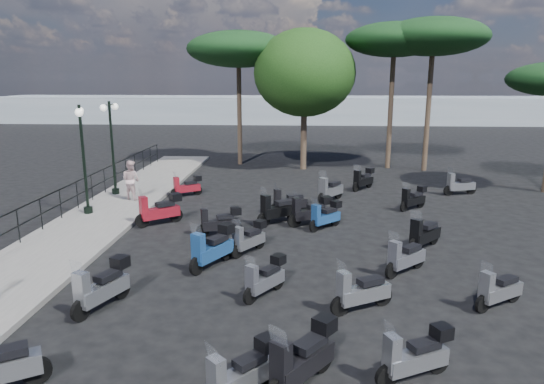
# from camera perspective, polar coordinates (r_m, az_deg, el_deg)

# --- Properties ---
(ground) EXTENTS (120.00, 120.00, 0.00)m
(ground) POSITION_cam_1_polar(r_m,az_deg,el_deg) (14.26, -0.78, -8.13)
(ground) COLOR black
(ground) RESTS_ON ground
(sidewalk) EXTENTS (3.00, 30.00, 0.15)m
(sidewalk) POSITION_cam_1_polar(r_m,az_deg,el_deg) (18.60, -20.52, -3.60)
(sidewalk) COLOR slate
(sidewalk) RESTS_ON ground
(railing) EXTENTS (0.04, 26.04, 1.10)m
(railing) POSITION_cam_1_polar(r_m,az_deg,el_deg) (18.78, -24.60, -1.21)
(railing) COLOR black
(railing) RESTS_ON sidewalk
(lamp_post_1) EXTENTS (0.65, 1.14, 4.10)m
(lamp_post_1) POSITION_cam_1_polar(r_m,az_deg,el_deg) (19.43, -21.34, 4.35)
(lamp_post_1) COLOR black
(lamp_post_1) RESTS_ON sidewalk
(lamp_post_2) EXTENTS (0.43, 1.19, 4.08)m
(lamp_post_2) POSITION_cam_1_polar(r_m,az_deg,el_deg) (22.35, -18.31, 5.61)
(lamp_post_2) COLOR black
(lamp_post_2) RESTS_ON sidewalk
(pedestrian_far) EXTENTS (0.99, 0.89, 1.68)m
(pedestrian_far) POSITION_cam_1_polar(r_m,az_deg,el_deg) (21.37, -16.26, 1.37)
(pedestrian_far) COLOR beige
(pedestrian_far) RESTS_ON sidewalk
(scooter_2) EXTENTS (0.91, 1.67, 1.41)m
(scooter_2) POSITION_cam_1_polar(r_m,az_deg,el_deg) (11.98, -19.38, -10.52)
(scooter_2) COLOR black
(scooter_2) RESTS_ON ground
(scooter_3) EXTENTS (1.52, 1.25, 1.43)m
(scooter_3) POSITION_cam_1_polar(r_m,az_deg,el_deg) (17.98, -13.10, -2.11)
(scooter_3) COLOR black
(scooter_3) RESTS_ON ground
(scooter_4) EXTENTS (1.52, 0.76, 1.25)m
(scooter_4) POSITION_cam_1_polar(r_m,az_deg,el_deg) (16.40, -6.17, -3.57)
(scooter_4) COLOR black
(scooter_4) RESTS_ON ground
(scooter_5) EXTENTS (1.30, 0.96, 1.18)m
(scooter_5) POSITION_cam_1_polar(r_m,az_deg,el_deg) (22.05, -9.99, 0.62)
(scooter_5) COLOR black
(scooter_5) RESTS_ON ground
(scooter_7) EXTENTS (1.23, 1.49, 1.41)m
(scooter_7) POSITION_cam_1_polar(r_m,az_deg,el_deg) (8.77, 3.61, -19.04)
(scooter_7) COLOR black
(scooter_7) RESTS_ON ground
(scooter_8) EXTENTS (1.08, 1.66, 1.45)m
(scooter_8) POSITION_cam_1_polar(r_m,az_deg,el_deg) (13.77, -7.02, -6.61)
(scooter_8) COLOR black
(scooter_8) RESTS_ON ground
(scooter_9) EXTENTS (1.50, 1.22, 1.45)m
(scooter_9) POSITION_cam_1_polar(r_m,az_deg,el_deg) (17.65, 0.65, -2.17)
(scooter_9) COLOR black
(scooter_9) RESTS_ON ground
(scooter_10) EXTENTS (1.61, 0.91, 1.37)m
(scooter_10) POSITION_cam_1_polar(r_m,az_deg,el_deg) (17.47, 4.57, -2.34)
(scooter_10) COLOR black
(scooter_10) RESTS_ON ground
(scooter_11) EXTENTS (1.56, 0.82, 1.31)m
(scooter_11) POSITION_cam_1_polar(r_m,az_deg,el_deg) (18.91, 1.98, -1.27)
(scooter_11) COLOR black
(scooter_11) RESTS_ON ground
(scooter_12) EXTENTS (1.45, 0.87, 1.24)m
(scooter_12) POSITION_cam_1_polar(r_m,az_deg,el_deg) (9.29, 16.48, -18.04)
(scooter_12) COLOR black
(scooter_12) RESTS_ON ground
(scooter_13) EXTENTS (1.19, 1.22, 1.24)m
(scooter_13) POSITION_cam_1_polar(r_m,az_deg,el_deg) (8.52, -3.62, -20.60)
(scooter_13) COLOR black
(scooter_13) RESTS_ON ground
(scooter_14) EXTENTS (0.99, 1.31, 1.20)m
(scooter_14) POSITION_cam_1_polar(r_m,az_deg,el_deg) (11.96, -0.84, -10.17)
(scooter_14) COLOR black
(scooter_14) RESTS_ON ground
(scooter_15) EXTENTS (0.98, 1.33, 1.21)m
(scooter_15) POSITION_cam_1_polar(r_m,az_deg,el_deg) (14.75, -2.73, -5.54)
(scooter_15) COLOR black
(scooter_15) RESTS_ON ground
(scooter_16) EXTENTS (1.17, 1.52, 1.43)m
(scooter_16) POSITION_cam_1_polar(r_m,az_deg,el_deg) (20.91, 6.83, 0.19)
(scooter_16) COLOR black
(scooter_16) RESTS_ON ground
(scooter_17) EXTENTS (1.50, 0.94, 1.32)m
(scooter_17) POSITION_cam_1_polar(r_m,az_deg,el_deg) (11.42, 10.40, -11.53)
(scooter_17) COLOR black
(scooter_17) RESTS_ON ground
(scooter_18) EXTENTS (1.28, 1.17, 1.30)m
(scooter_18) POSITION_cam_1_polar(r_m,az_deg,el_deg) (13.73, 15.36, -7.49)
(scooter_18) COLOR black
(scooter_18) RESTS_ON ground
(scooter_19) EXTENTS (1.19, 1.19, 1.22)m
(scooter_19) POSITION_cam_1_polar(r_m,az_deg,el_deg) (17.17, 6.33, -2.84)
(scooter_19) COLOR black
(scooter_19) RESTS_ON ground
(scooter_20) EXTENTS (1.15, 1.34, 1.29)m
(scooter_20) POSITION_cam_1_polar(r_m,az_deg,el_deg) (23.42, 10.68, 1.44)
(scooter_20) COLOR black
(scooter_20) RESTS_ON ground
(scooter_23) EXTENTS (1.35, 0.93, 1.23)m
(scooter_23) POSITION_cam_1_polar(r_m,az_deg,el_deg) (12.55, 25.09, -10.46)
(scooter_23) COLOR black
(scooter_23) RESTS_ON ground
(scooter_24) EXTENTS (1.23, 1.32, 1.36)m
(scooter_24) POSITION_cam_1_polar(r_m,az_deg,el_deg) (15.78, 17.43, -4.82)
(scooter_24) COLOR black
(scooter_24) RESTS_ON ground
(scooter_25) EXTENTS (1.23, 1.08, 1.19)m
(scooter_25) POSITION_cam_1_polar(r_m,az_deg,el_deg) (20.35, 16.29, -0.77)
(scooter_25) COLOR black
(scooter_25) RESTS_ON ground
(scooter_26) EXTENTS (1.60, 0.71, 1.31)m
(scooter_26) POSITION_cam_1_polar(r_m,az_deg,el_deg) (23.56, 21.20, 0.75)
(scooter_26) COLOR black
(scooter_26) RESTS_ON ground
(broadleaf_tree) EXTENTS (5.72, 5.72, 7.89)m
(broadleaf_tree) POSITION_cam_1_polar(r_m,az_deg,el_deg) (27.94, 3.86, 13.77)
(broadleaf_tree) COLOR #38281E
(broadleaf_tree) RESTS_ON ground
(pine_0) EXTENTS (5.49, 5.49, 8.23)m
(pine_0) POSITION_cam_1_polar(r_m,az_deg,el_deg) (29.14, 14.21, 16.92)
(pine_0) COLOR #38281E
(pine_0) RESTS_ON ground
(pine_1) EXTENTS (5.88, 5.88, 8.39)m
(pine_1) POSITION_cam_1_polar(r_m,az_deg,el_deg) (28.92, 18.47, 16.88)
(pine_1) COLOR #38281E
(pine_1) RESTS_ON ground
(pine_2) EXTENTS (6.06, 6.06, 7.89)m
(pine_2) POSITION_cam_1_polar(r_m,az_deg,el_deg) (29.62, -3.97, 16.37)
(pine_2) COLOR #38281E
(pine_2) RESTS_ON ground
(distant_hills) EXTENTS (70.00, 8.00, 3.00)m
(distant_hills) POSITION_cam_1_polar(r_m,az_deg,el_deg) (58.37, 2.40, 9.67)
(distant_hills) COLOR gray
(distant_hills) RESTS_ON ground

